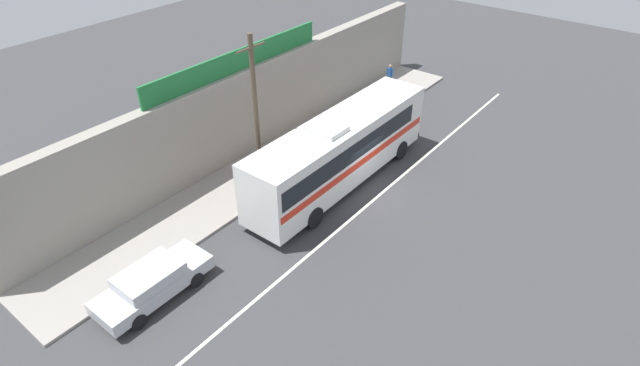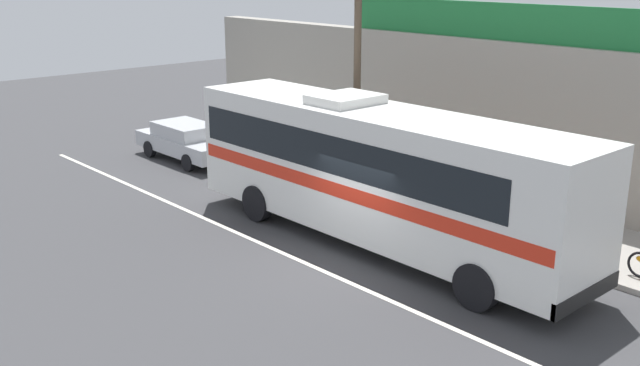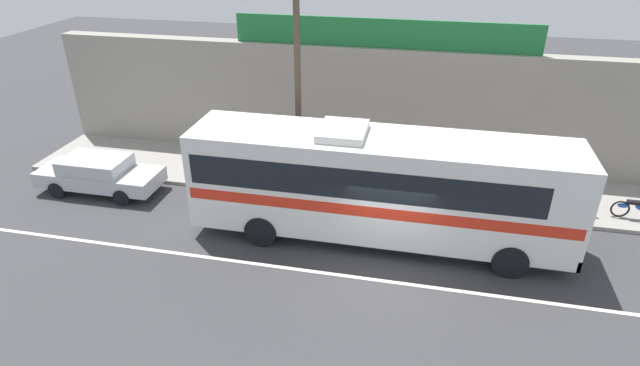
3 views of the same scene
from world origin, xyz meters
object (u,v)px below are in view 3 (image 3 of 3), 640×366
at_px(parked_car, 99,173).
at_px(utility_pole, 298,85).
at_px(motorcycle_black, 568,203).
at_px(intercity_bus, 376,182).

bearing_deg(parked_car, utility_pole, 10.64).
xyz_separation_m(parked_car, motorcycle_black, (16.94, 1.70, -0.17)).
relative_size(parked_car, motorcycle_black, 2.45).
xyz_separation_m(intercity_bus, utility_pole, (-3.09, 2.41, 2.18)).
relative_size(utility_pole, motorcycle_black, 4.23).
height_order(utility_pole, motorcycle_black, utility_pole).
bearing_deg(motorcycle_black, intercity_bus, -157.05).
xyz_separation_m(intercity_bus, parked_car, (-10.54, 1.01, -1.33)).
bearing_deg(utility_pole, intercity_bus, -37.91).
bearing_deg(motorcycle_black, utility_pole, -178.18).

